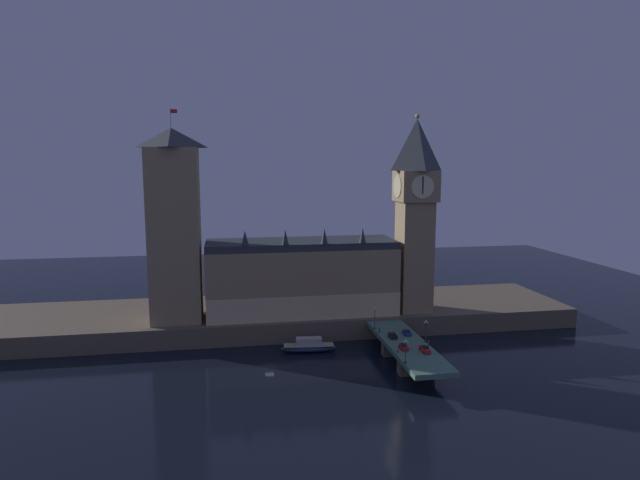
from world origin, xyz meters
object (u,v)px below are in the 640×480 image
at_px(car_northbound_lead, 393,335).
at_px(street_lamp_far, 375,316).
at_px(pedestrian_far_rail, 379,330).
at_px(clock_tower, 415,209).
at_px(car_southbound_trail, 407,332).
at_px(street_lamp_mid, 426,329).
at_px(boat_upstream, 309,347).
at_px(pedestrian_near_rail, 398,350).
at_px(car_northbound_trail, 404,347).
at_px(victoria_tower, 175,226).
at_px(car_southbound_lead, 425,349).
at_px(street_lamp_near, 406,349).
at_px(pedestrian_mid_walk, 429,343).

relative_size(car_northbound_lead, street_lamp_far, 0.56).
bearing_deg(pedestrian_far_rail, car_northbound_lead, -63.49).
xyz_separation_m(clock_tower, car_southbound_trail, (-10.46, -24.16, -35.54)).
bearing_deg(street_lamp_mid, boat_upstream, 155.11).
relative_size(pedestrian_near_rail, pedestrian_far_rail, 0.88).
bearing_deg(clock_tower, car_northbound_trail, -113.23).
bearing_deg(car_northbound_trail, pedestrian_near_rail, -135.16).
relative_size(car_southbound_trail, pedestrian_far_rail, 2.22).
bearing_deg(boat_upstream, car_northbound_trail, -39.03).
distance_m(car_northbound_lead, street_lamp_mid, 10.40).
relative_size(pedestrian_far_rail, boat_upstream, 0.10).
bearing_deg(pedestrian_far_rail, car_northbound_trail, -80.36).
xyz_separation_m(victoria_tower, car_northbound_lead, (64.49, -28.90, -30.91)).
bearing_deg(pedestrian_near_rail, street_lamp_mid, 33.36).
relative_size(car_southbound_lead, car_southbound_trail, 1.17).
height_order(car_northbound_trail, street_lamp_near, street_lamp_near).
height_order(pedestrian_mid_walk, street_lamp_far, street_lamp_far).
height_order(street_lamp_near, boat_upstream, street_lamp_near).
height_order(victoria_tower, street_lamp_mid, victoria_tower).
distance_m(car_southbound_trail, pedestrian_near_rail, 16.72).
bearing_deg(victoria_tower, car_northbound_trail, -31.11).
xyz_separation_m(street_lamp_near, boat_upstream, (-20.88, 29.57, -8.45)).
height_order(clock_tower, car_southbound_lead, clock_tower).
distance_m(victoria_tower, street_lamp_mid, 84.97).
height_order(car_southbound_trail, street_lamp_near, street_lamp_near).
height_order(pedestrian_far_rail, boat_upstream, pedestrian_far_rail).
bearing_deg(boat_upstream, street_lamp_far, -0.36).
bearing_deg(car_northbound_lead, pedestrian_mid_walk, -49.47).
height_order(victoria_tower, boat_upstream, victoria_tower).
bearing_deg(car_southbound_lead, street_lamp_far, 110.25).
xyz_separation_m(car_southbound_trail, street_lamp_far, (-8.15, 6.96, 3.72)).
bearing_deg(pedestrian_mid_walk, pedestrian_near_rail, -161.13).
bearing_deg(pedestrian_far_rail, boat_upstream, 168.98).
bearing_deg(pedestrian_far_rail, street_lamp_far, 95.69).
bearing_deg(car_southbound_trail, car_southbound_lead, -90.00).
distance_m(clock_tower, street_lamp_mid, 45.87).
relative_size(car_southbound_trail, pedestrian_near_rail, 2.52).
distance_m(car_northbound_lead, pedestrian_mid_walk, 11.92).
distance_m(pedestrian_mid_walk, street_lamp_far, 21.45).
bearing_deg(victoria_tower, boat_upstream, -25.73).
distance_m(clock_tower, pedestrian_mid_walk, 50.61).
xyz_separation_m(pedestrian_mid_walk, street_lamp_near, (-10.73, -11.19, 3.02)).
xyz_separation_m(car_southbound_lead, pedestrian_far_rail, (-7.75, 18.07, 0.23)).
bearing_deg(car_northbound_trail, car_southbound_trail, 67.14).
bearing_deg(street_lamp_far, clock_tower, 42.74).
distance_m(clock_tower, pedestrian_far_rail, 44.95).
distance_m(clock_tower, victoria_tower, 80.28).
relative_size(victoria_tower, pedestrian_mid_walk, 38.81).
bearing_deg(car_southbound_lead, pedestrian_mid_walk, 56.03).
bearing_deg(car_northbound_lead, clock_tower, 59.36).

